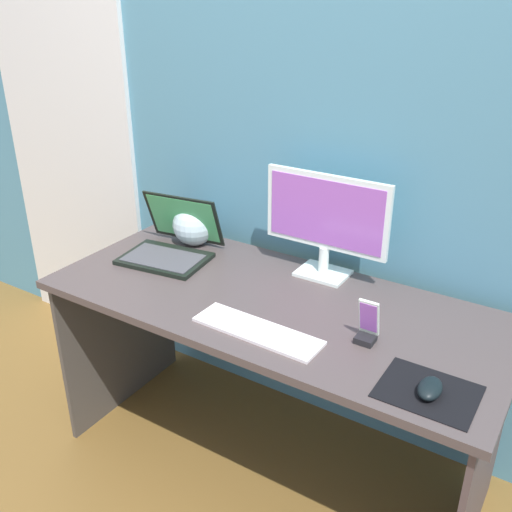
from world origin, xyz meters
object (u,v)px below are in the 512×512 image
at_px(monitor, 326,220).
at_px(mouse, 430,388).
at_px(laptop, 171,245).
at_px(fishbowl, 194,224).
at_px(keyboard_external, 257,331).
at_px(phone_in_dock, 367,327).

bearing_deg(monitor, mouse, -40.98).
distance_m(laptop, fishbowl, 0.15).
xyz_separation_m(laptop, keyboard_external, (0.57, -0.28, -0.04)).
bearing_deg(laptop, monitor, 16.48).
distance_m(monitor, fishbowl, 0.58).
bearing_deg(keyboard_external, fishbowl, 144.88).
height_order(laptop, keyboard_external, laptop).
bearing_deg(laptop, mouse, -15.04).
relative_size(fishbowl, keyboard_external, 0.42).
xyz_separation_m(monitor, laptop, (-0.57, -0.17, -0.17)).
bearing_deg(phone_in_dock, fishbowl, 161.33).
relative_size(fishbowl, mouse, 1.72).
height_order(monitor, keyboard_external, monitor).
bearing_deg(keyboard_external, phone_in_dock, 25.75).
bearing_deg(monitor, laptop, -163.52).
xyz_separation_m(fishbowl, mouse, (1.10, -0.44, -0.06)).
relative_size(keyboard_external, mouse, 4.12).
bearing_deg(fishbowl, laptop, -90.79).
distance_m(fishbowl, keyboard_external, 0.71).
bearing_deg(mouse, phone_in_dock, 145.32).
bearing_deg(keyboard_external, monitor, 92.05).
relative_size(monitor, fishbowl, 2.68).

